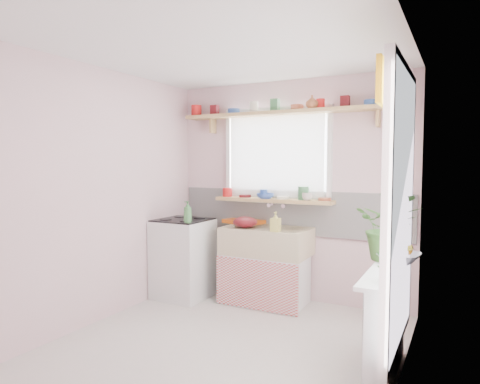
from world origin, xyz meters
The scene contains 19 objects.
room centered at (0.66, 0.86, 1.37)m, with size 3.20×3.20×3.20m.
sink_unit centered at (-0.15, 1.29, 0.43)m, with size 0.95×0.65×1.11m.
cooker centered at (-1.10, 1.05, 0.46)m, with size 0.58×0.58×0.93m.
radiator_ledge centered at (1.30, 0.20, 0.40)m, with size 0.22×0.95×0.78m.
windowsill centered at (-0.15, 1.48, 1.14)m, with size 1.40×0.22×0.04m, color tan.
pine_shelf centered at (0.00, 1.47, 2.12)m, with size 2.52×0.24×0.04m, color tan.
shelf_crockery centered at (-0.02, 1.47, 2.19)m, with size 2.47×0.11×0.12m.
sill_crockery centered at (-0.20, 1.48, 1.21)m, with size 1.35×0.11×0.12m.
dish_tray centered at (-0.53, 1.50, 0.87)m, with size 0.44×0.33×0.04m, color #D55A13.
colander centered at (-0.36, 1.18, 0.91)m, with size 0.27×0.27×0.12m, color maroon.
jade_plant centered at (1.25, 0.60, 1.05)m, with size 0.50×0.43×0.56m, color #366227.
fruit_bowl centered at (1.33, 0.57, 0.82)m, with size 0.33×0.33×0.08m, color silver.
herb_pot centered at (1.33, -0.08, 0.89)m, with size 0.12×0.08×0.23m, color #255E26.
soap_bottle_sink centered at (0.04, 1.10, 0.95)m, with size 0.09×0.10×0.21m, color #D0C75C.
sill_cup centered at (0.27, 1.42, 1.20)m, with size 0.11×0.11×0.08m, color beige.
sill_bowl centered at (-0.22, 1.42, 1.19)m, with size 0.20×0.20×0.06m, color #375CB5.
shelf_vase centered at (0.32, 1.41, 2.21)m, with size 0.13×0.13×0.14m, color #A15931.
cooker_bottle centered at (-0.88, 0.83, 1.03)m, with size 0.09×0.09×0.24m, color #408145.
fruit centered at (1.34, 0.57, 0.88)m, with size 0.20×0.14×0.10m.
Camera 1 is at (1.77, -3.00, 1.57)m, focal length 32.00 mm.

